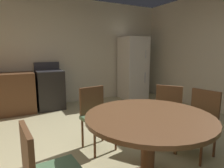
{
  "coord_description": "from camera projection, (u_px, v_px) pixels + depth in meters",
  "views": [
    {
      "loc": [
        -1.26,
        -1.9,
        1.38
      ],
      "look_at": [
        0.17,
        0.8,
        0.85
      ],
      "focal_mm": 30.95,
      "sensor_mm": 36.0,
      "label": 1
    }
  ],
  "objects": [
    {
      "name": "chair_east",
      "position": [
        200.0,
        119.0,
        2.53
      ],
      "size": [
        0.46,
        0.46,
        0.87
      ],
      "rotation": [
        0.0,
        0.0,
        3.31
      ],
      "color": "brown",
      "rests_on": "ground"
    },
    {
      "name": "ground_plane",
      "position": [
        129.0,
        160.0,
        2.48
      ],
      "size": [
        14.0,
        14.0,
        0.0
      ],
      "primitive_type": "plane",
      "color": "tan"
    },
    {
      "name": "refrigerator",
      "position": [
        133.0,
        68.0,
        5.58
      ],
      "size": [
        0.68,
        0.68,
        1.76
      ],
      "color": "silver",
      "rests_on": "ground"
    },
    {
      "name": "chair_north",
      "position": [
        96.0,
        114.0,
        2.73
      ],
      "size": [
        0.45,
        0.45,
        0.87
      ],
      "rotation": [
        0.0,
        0.0,
        4.85
      ],
      "color": "brown",
      "rests_on": "ground"
    },
    {
      "name": "oven_range",
      "position": [
        50.0,
        89.0,
        4.62
      ],
      "size": [
        0.6,
        0.6,
        1.1
      ],
      "color": "black",
      "rests_on": "ground"
    },
    {
      "name": "wall_back",
      "position": [
        63.0,
        52.0,
        5.02
      ],
      "size": [
        5.98,
        0.12,
        2.7
      ],
      "primitive_type": "cube",
      "color": "beige",
      "rests_on": "ground"
    },
    {
      "name": "chair_northeast",
      "position": [
        167.0,
        112.0,
        2.81
      ],
      "size": [
        0.56,
        0.56,
        0.87
      ],
      "rotation": [
        0.0,
        0.0,
        3.77
      ],
      "color": "brown",
      "rests_on": "ground"
    },
    {
      "name": "dining_table",
      "position": [
        149.0,
        130.0,
        1.91
      ],
      "size": [
        1.25,
        1.25,
        0.76
      ],
      "color": "brown",
      "rests_on": "ground"
    }
  ]
}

